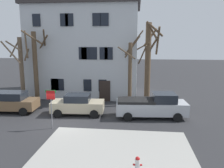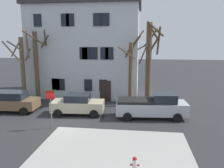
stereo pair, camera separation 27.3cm
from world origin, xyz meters
name	(u,v)px [view 1 (the left image)]	position (x,y,z in m)	size (l,w,h in m)	color
ground_plane	(63,124)	(0.00, 0.00, 0.00)	(120.00, 120.00, 0.00)	#2D2D30
sidewalk_slab	(112,167)	(4.24, -5.38, 0.06)	(8.45, 8.96, 0.12)	#A8A59E
building_main	(86,45)	(-0.49, 10.37, 5.58)	(12.08, 7.64, 11.02)	silver
tree_bare_near	(21,68)	(-6.02, 5.71, 3.43)	(2.32, 2.41, 6.36)	brown
tree_bare_mid	(35,63)	(-4.56, 5.90, 3.85)	(2.44, 2.54, 7.07)	brown
tree_bare_far	(131,69)	(4.78, 5.71, 3.43)	(2.90, 2.94, 6.98)	brown
tree_bare_end	(149,59)	(6.44, 7.00, 4.23)	(1.87, 2.39, 7.79)	brown
car_brown_wagon	(9,102)	(-5.46, 2.35, 0.91)	(4.70, 2.25, 1.76)	brown
car_beige_sedan	(78,104)	(0.54, 2.32, 0.86)	(4.36, 2.23, 1.72)	#C6B793
pickup_truck_silver	(152,106)	(6.57, 2.27, 0.96)	(5.65, 2.48, 1.98)	#B7BABF
fire_hydrant	(137,164)	(5.45, -5.78, 0.50)	(0.42, 0.22, 0.74)	silver
street_sign_pole	(51,102)	(-0.45, -0.91, 1.93)	(0.76, 0.07, 2.75)	slate
bicycle_leaning	(27,100)	(-5.19, 4.92, 0.37)	(1.66, 0.64, 1.03)	black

